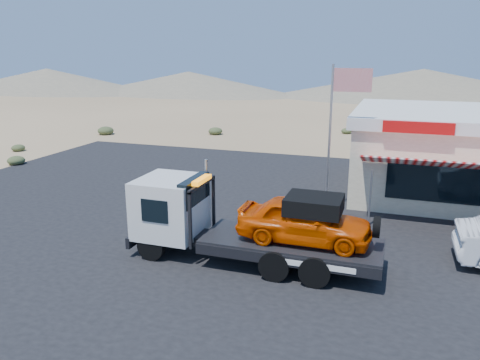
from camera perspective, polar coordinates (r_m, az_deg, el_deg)
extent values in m
plane|color=#8B714F|center=(17.25, -7.70, -6.79)|extent=(120.00, 120.00, 0.00)
cube|color=black|center=(19.15, 1.70, -4.35)|extent=(32.00, 24.00, 0.02)
cylinder|color=black|center=(15.32, -10.75, -7.94)|extent=(0.91, 0.27, 0.91)
cylinder|color=black|center=(16.80, -7.71, -5.69)|extent=(0.91, 0.27, 0.91)
cylinder|color=black|center=(13.90, 4.32, -10.22)|extent=(0.91, 0.50, 0.91)
cylinder|color=black|center=(15.51, 6.03, -7.46)|extent=(0.91, 0.50, 0.91)
cylinder|color=black|center=(13.68, 9.18, -10.81)|extent=(0.91, 0.50, 0.91)
cylinder|color=black|center=(15.32, 10.37, -7.93)|extent=(0.91, 0.50, 0.91)
cube|color=black|center=(14.81, 2.49, -7.94)|extent=(7.43, 0.91, 0.27)
cube|color=silver|center=(15.56, -8.44, -3.19)|extent=(1.99, 2.13, 1.90)
cube|color=black|center=(15.00, -5.60, -1.25)|extent=(0.32, 1.81, 0.82)
cube|color=black|center=(15.11, -4.60, -3.82)|extent=(0.09, 1.99, 1.81)
cube|color=orange|center=(14.80, -4.68, 0.00)|extent=(0.23, 1.09, 0.14)
cube|color=black|center=(14.49, 6.31, -7.50)|extent=(5.44, 2.08, 0.14)
imported|color=#D84200|center=(14.15, 7.84, -4.87)|extent=(3.99, 1.61, 1.36)
cube|color=black|center=(13.94, 9.01, -2.99)|extent=(1.63, 1.36, 0.50)
cube|color=beige|center=(23.93, 26.18, 2.32)|extent=(10.00, 8.00, 3.40)
cube|color=white|center=(23.63, 26.73, 6.93)|extent=(10.40, 8.40, 0.50)
cube|color=red|center=(19.20, 20.89, 5.98)|extent=(2.60, 0.12, 0.45)
cylinder|color=#99999E|center=(18.35, 15.57, -2.16)|extent=(0.08, 0.08, 2.20)
cylinder|color=#99999E|center=(19.23, 10.85, 4.76)|extent=(0.10, 0.10, 6.00)
cube|color=#B20C14|center=(18.86, 13.52, 11.76)|extent=(1.50, 0.02, 0.90)
ellipsoid|color=#324223|center=(30.81, -25.63, 2.22)|extent=(1.01, 1.01, 0.54)
ellipsoid|color=#324223|center=(35.00, -25.43, 3.60)|extent=(0.88, 0.88, 0.48)
ellipsoid|color=#324223|center=(39.63, -16.07, 5.85)|extent=(1.28, 1.28, 0.69)
ellipsoid|color=#324223|center=(38.17, -3.02, 6.03)|extent=(1.14, 1.14, 0.61)
ellipsoid|color=#324223|center=(39.52, 12.87, 5.88)|extent=(0.88, 0.88, 0.47)
cone|color=#726B59|center=(76.55, -6.25, 11.71)|extent=(36.00, 36.00, 3.50)
cone|color=#726B59|center=(72.42, 21.38, 10.85)|extent=(44.00, 44.00, 4.20)
cone|color=#726B59|center=(87.70, -22.40, 11.22)|extent=(40.00, 40.00, 3.80)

